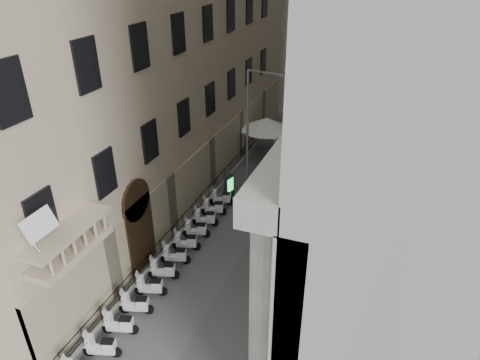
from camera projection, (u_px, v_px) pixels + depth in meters
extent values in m
cylinder|color=white|center=(243.00, 145.00, 37.13)|extent=(0.06, 0.06, 2.34)
cylinder|color=white|center=(276.00, 150.00, 36.21)|extent=(0.06, 0.06, 2.34)
cylinder|color=white|center=(254.00, 133.00, 39.59)|extent=(0.06, 0.06, 2.34)
cylinder|color=white|center=(285.00, 138.00, 38.66)|extent=(0.06, 0.06, 2.34)
cube|color=white|center=(265.00, 128.00, 37.31)|extent=(3.20, 3.20, 0.13)
cone|color=white|center=(265.00, 123.00, 37.06)|extent=(4.26, 4.26, 1.07)
cylinder|color=#96999E|center=(247.00, 132.00, 30.94)|extent=(0.16, 0.16, 9.02)
cylinder|color=#96999E|center=(266.00, 73.00, 28.19)|extent=(2.69, 0.58, 0.12)
cube|color=#96999E|center=(283.00, 76.00, 27.66)|extent=(0.60, 0.34, 0.17)
cube|color=black|center=(229.00, 187.00, 31.15)|extent=(0.46, 0.91, 1.85)
cube|color=#19E54C|center=(230.00, 185.00, 30.98)|extent=(0.19, 0.65, 1.03)
imported|color=black|center=(284.00, 171.00, 33.71)|extent=(0.59, 0.40, 1.57)
imported|color=black|center=(324.00, 141.00, 38.72)|extent=(0.98, 0.84, 1.76)
imported|color=black|center=(324.00, 124.00, 42.38)|extent=(0.94, 0.62, 1.90)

